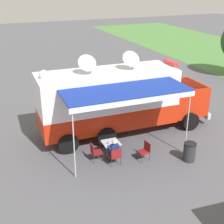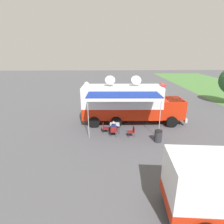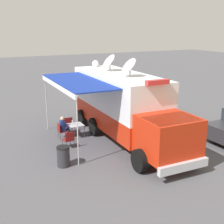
{
  "view_description": "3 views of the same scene",
  "coord_description": "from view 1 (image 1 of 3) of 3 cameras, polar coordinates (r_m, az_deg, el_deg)",
  "views": [
    {
      "loc": [
        14.13,
        -5.67,
        7.8
      ],
      "look_at": [
        0.48,
        0.05,
        1.45
      ],
      "focal_mm": 49.73,
      "sensor_mm": 36.0,
      "label": 1
    },
    {
      "loc": [
        16.09,
        -1.39,
        6.49
      ],
      "look_at": [
        0.29,
        -0.91,
        1.13
      ],
      "focal_mm": 28.76,
      "sensor_mm": 36.0,
      "label": 2
    },
    {
      "loc": [
        7.7,
        14.26,
        5.91
      ],
      "look_at": [
        0.6,
        0.41,
        1.52
      ],
      "focal_mm": 48.49,
      "sensor_mm": 36.0,
      "label": 3
    }
  ],
  "objects": [
    {
      "name": "command_truck",
      "position": [
        16.54,
        1.66,
        2.48
      ],
      "size": [
        4.99,
        9.55,
        4.53
      ],
      "color": "red",
      "rests_on": "ground"
    },
    {
      "name": "trash_bin",
      "position": [
        14.88,
        14.05,
        -7.12
      ],
      "size": [
        0.57,
        0.57,
        0.91
      ],
      "color": "#2D2D33",
      "rests_on": "ground"
    },
    {
      "name": "ground_plane",
      "position": [
        17.1,
        -0.77,
        -3.92
      ],
      "size": [
        100.0,
        100.0,
        0.0
      ],
      "primitive_type": "plane",
      "color": "#515156"
    },
    {
      "name": "folding_chair_spare_by_truck",
      "position": [
        14.6,
        6.12,
        -6.87
      ],
      "size": [
        0.53,
        0.53,
        0.87
      ],
      "color": "maroon",
      "rests_on": "ground"
    },
    {
      "name": "lot_stripe",
      "position": [
        19.67,
        -2.75,
        -0.17
      ],
      "size": [
        0.24,
        4.8,
        0.01
      ],
      "primitive_type": "cube",
      "rotation": [
        0.0,
        0.0,
        -0.02
      ],
      "color": "silver",
      "rests_on": "ground"
    },
    {
      "name": "car_behind_truck",
      "position": [
        22.94,
        3.05,
        5.62
      ],
      "size": [
        4.24,
        2.09,
        1.76
      ],
      "color": "#2D2D33",
      "rests_on": "ground"
    },
    {
      "name": "folding_table",
      "position": [
        14.68,
        -0.17,
        -5.82
      ],
      "size": [
        0.82,
        0.82,
        0.73
      ],
      "color": "silver",
      "rests_on": "ground"
    },
    {
      "name": "folding_chair_at_table",
      "position": [
        14.08,
        0.62,
        -7.94
      ],
      "size": [
        0.49,
        0.49,
        0.87
      ],
      "color": "maroon",
      "rests_on": "ground"
    },
    {
      "name": "seated_responder",
      "position": [
        14.16,
        0.34,
        -7.09
      ],
      "size": [
        0.67,
        0.56,
        1.25
      ],
      "color": "navy",
      "rests_on": "ground"
    },
    {
      "name": "water_bottle",
      "position": [
        14.45,
        -0.52,
        -5.59
      ],
      "size": [
        0.07,
        0.07,
        0.22
      ],
      "color": "silver",
      "rests_on": "folding_table"
    },
    {
      "name": "folding_chair_beside_table",
      "position": [
        14.43,
        -3.19,
        -7.15
      ],
      "size": [
        0.49,
        0.49,
        0.87
      ],
      "color": "maroon",
      "rests_on": "ground"
    }
  ]
}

